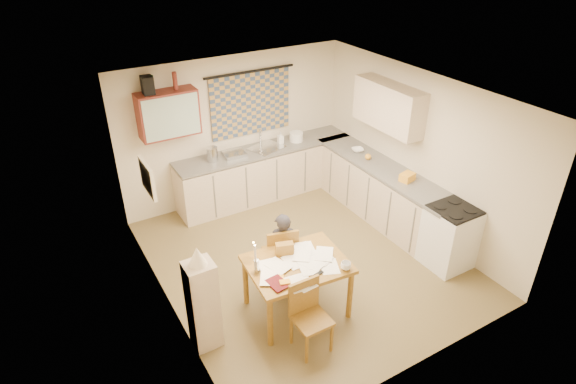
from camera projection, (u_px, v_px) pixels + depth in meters
floor at (305, 260)px, 7.07m from camera, size 4.00×4.50×0.02m
ceiling at (308, 94)px, 5.82m from camera, size 4.00×4.50×0.02m
wall_back at (235, 129)px, 8.13m from camera, size 4.00×0.02×2.50m
wall_front at (429, 280)px, 4.76m from camera, size 4.00×0.02×2.50m
wall_left at (160, 227)px, 5.56m from camera, size 0.02×4.50×2.50m
wall_right at (417, 152)px, 7.33m from camera, size 0.02×4.50×2.50m
window_blind at (251, 104)px, 8.04m from camera, size 1.45×0.03×1.05m
curtain_rod at (250, 72)px, 7.75m from camera, size 1.60×0.04×0.04m
wall_cabinet at (168, 114)px, 7.22m from camera, size 0.90×0.34×0.70m
wall_cabinet_glass at (172, 117)px, 7.09m from camera, size 0.84×0.02×0.64m
upper_cabinet_right at (389, 106)px, 7.36m from camera, size 0.34×1.30×0.70m
framed_print at (147, 178)px, 5.65m from camera, size 0.04×0.50×0.40m
print_canvas at (150, 178)px, 5.66m from camera, size 0.01×0.42×0.32m
counter_back at (268, 172)px, 8.50m from camera, size 3.30×0.62×0.92m
counter_right at (382, 193)px, 7.84m from camera, size 0.62×2.95×0.92m
stove at (449, 237)px, 6.76m from camera, size 0.60×0.60×0.93m
sink at (267, 150)px, 8.28m from camera, size 0.67×0.60×0.10m
tap at (260, 137)px, 8.31m from camera, size 0.04×0.04×0.28m
dish_rack at (234, 154)px, 7.98m from camera, size 0.37×0.33×0.06m
kettle at (212, 154)px, 7.76m from camera, size 0.20×0.20×0.24m
mixing_bowl at (296, 137)px, 8.48m from camera, size 0.28×0.28×0.16m
soap_bottle at (281, 138)px, 8.38m from camera, size 0.11×0.12×0.21m
bowl at (358, 150)px, 8.13m from camera, size 0.32×0.32×0.05m
orange_bag at (407, 177)px, 7.21m from camera, size 0.25×0.21×0.12m
fruit_orange at (368, 157)px, 7.84m from camera, size 0.10×0.10×0.10m
speaker at (147, 85)px, 6.87m from camera, size 0.17×0.21×0.26m
bottle_green at (152, 84)px, 6.90m from camera, size 0.09×0.09×0.26m
bottle_brown at (175, 81)px, 7.05m from camera, size 0.08×0.08×0.26m
dining_table at (297, 286)px, 5.98m from camera, size 1.26×1.00×0.75m
chair_far at (280, 264)px, 6.51m from camera, size 0.51×0.51×0.92m
chair_near at (311, 329)px, 5.51m from camera, size 0.39×0.39×0.87m
person at (282, 250)px, 6.33m from camera, size 0.56×0.51×1.11m
shelf_stand at (203, 305)px, 5.40m from camera, size 0.32×0.30×1.16m
lampshade at (197, 256)px, 5.06m from camera, size 0.20×0.20×0.22m
letter_rack at (285, 249)px, 5.90m from camera, size 0.24×0.17×0.16m
mug at (346, 266)px, 5.66m from camera, size 0.21×0.21×0.10m
magazine at (271, 287)px, 5.39m from camera, size 0.25×0.30×0.02m
book at (268, 277)px, 5.55m from camera, size 0.38×0.39×0.02m
orange_box at (285, 283)px, 5.45m from camera, size 0.14×0.11×0.04m
eyeglasses at (319, 274)px, 5.60m from camera, size 0.14×0.07×0.02m
candle_holder at (257, 266)px, 5.59m from camera, size 0.07×0.07×0.18m
candle at (255, 253)px, 5.48m from camera, size 0.03×0.03×0.22m
candle_flame at (253, 243)px, 5.45m from camera, size 0.02×0.02×0.02m
papers at (300, 264)px, 5.76m from camera, size 1.14×0.86×0.03m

